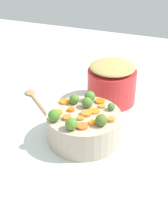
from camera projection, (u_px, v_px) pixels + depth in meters
name	position (u px, v px, depth m)	size (l,w,h in m)	color
tabletop	(87.00, 143.00, 1.28)	(2.40, 2.40, 0.02)	silver
serving_bowl_carrots	(84.00, 127.00, 1.26)	(0.27, 0.27, 0.11)	#BBA692
metal_pot	(112.00, 86.00, 1.49)	(0.21, 0.21, 0.15)	red
stuffing_mound	(113.00, 67.00, 1.44)	(0.19, 0.19, 0.03)	tan
carrot_slice_0	(86.00, 113.00, 1.22)	(0.04, 0.04, 0.01)	orange
carrot_slice_1	(71.00, 110.00, 1.25)	(0.03, 0.03, 0.01)	orange
carrot_slice_2	(67.00, 118.00, 1.20)	(0.03, 0.03, 0.01)	orange
carrot_slice_3	(102.00, 106.00, 1.27)	(0.03, 0.03, 0.01)	orange
carrot_slice_4	(65.00, 102.00, 1.30)	(0.04, 0.04, 0.01)	orange
carrot_slice_5	(111.00, 119.00, 1.19)	(0.03, 0.03, 0.01)	orange
carrot_slice_6	(92.00, 123.00, 1.17)	(0.03, 0.03, 0.01)	orange
carrot_slice_7	(81.00, 118.00, 1.20)	(0.03, 0.03, 0.01)	orange
carrot_slice_8	(82.00, 126.00, 1.16)	(0.04, 0.04, 0.01)	orange
carrot_slice_9	(100.00, 101.00, 1.30)	(0.04, 0.04, 0.01)	orange
carrot_slice_10	(95.00, 111.00, 1.24)	(0.04, 0.04, 0.01)	orange
carrot_slice_11	(58.00, 112.00, 1.23)	(0.03, 0.03, 0.01)	orange
brussels_sprout_0	(71.00, 124.00, 1.14)	(0.04, 0.04, 0.04)	#528027
brussels_sprout_1	(87.00, 103.00, 1.26)	(0.04, 0.04, 0.04)	#4B802D
brussels_sprout_2	(74.00, 99.00, 1.28)	(0.04, 0.04, 0.04)	#50812B
brussels_sprout_3	(101.00, 120.00, 1.16)	(0.04, 0.04, 0.04)	#516E25
brussels_sprout_4	(111.00, 107.00, 1.25)	(0.03, 0.03, 0.03)	#4E7E33
brussels_sprout_5	(90.00, 96.00, 1.30)	(0.04, 0.04, 0.04)	#4F8733
brussels_sprout_6	(54.00, 116.00, 1.18)	(0.04, 0.04, 0.04)	#487E26
wooden_spoon	(35.00, 98.00, 1.54)	(0.23, 0.24, 0.01)	tan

